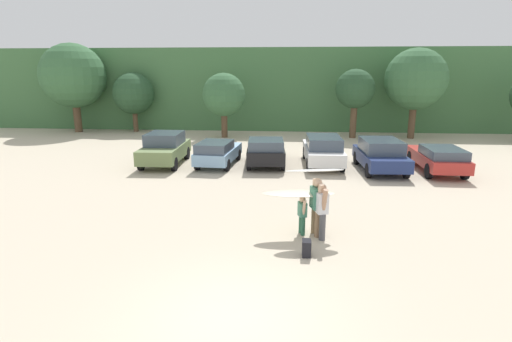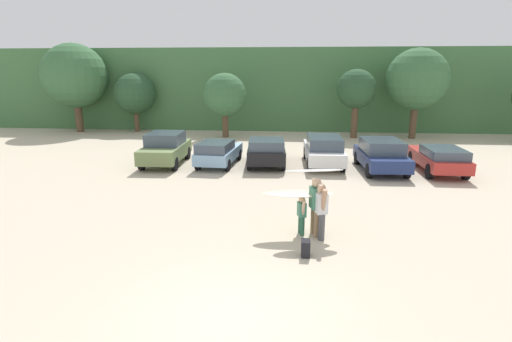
% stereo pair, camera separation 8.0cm
% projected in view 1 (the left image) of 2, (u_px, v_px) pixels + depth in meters
% --- Properties ---
extents(ground_plane, '(120.00, 120.00, 0.00)m').
position_uv_depth(ground_plane, '(232.00, 317.00, 8.23)').
color(ground_plane, beige).
extents(hillside_ridge, '(108.00, 12.00, 6.76)m').
position_uv_depth(hillside_ridge, '(279.00, 87.00, 38.49)').
color(hillside_ridge, '#427042').
rests_on(hillside_ridge, ground_plane).
extents(tree_left, '(5.12, 5.12, 7.10)m').
position_uv_depth(tree_left, '(73.00, 76.00, 32.15)').
color(tree_left, brown).
rests_on(tree_left, ground_plane).
extents(tree_right, '(3.33, 3.33, 4.79)m').
position_uv_depth(tree_right, '(133.00, 94.00, 32.65)').
color(tree_right, brown).
rests_on(tree_right, ground_plane).
extents(tree_far_left, '(3.19, 3.19, 4.78)m').
position_uv_depth(tree_far_left, '(224.00, 95.00, 29.74)').
color(tree_far_left, brown).
rests_on(tree_far_left, ground_plane).
extents(tree_center, '(2.86, 2.86, 5.06)m').
position_uv_depth(tree_center, '(355.00, 90.00, 29.40)').
color(tree_center, brown).
rests_on(tree_center, ground_plane).
extents(tree_center_right, '(4.43, 4.43, 6.54)m').
position_uv_depth(tree_center_right, '(416.00, 79.00, 28.99)').
color(tree_center_right, brown).
rests_on(tree_center_right, ground_plane).
extents(parked_car_olive_green, '(2.02, 4.30, 1.71)m').
position_uv_depth(parked_car_olive_green, '(165.00, 148.00, 21.47)').
color(parked_car_olive_green, '#6B7F4C').
rests_on(parked_car_olive_green, ground_plane).
extents(parked_car_sky_blue, '(2.06, 4.12, 1.37)m').
position_uv_depth(parked_car_sky_blue, '(218.00, 152.00, 21.21)').
color(parked_car_sky_blue, '#84ADD1').
rests_on(parked_car_sky_blue, ground_plane).
extents(parked_car_black, '(2.17, 4.13, 1.50)m').
position_uv_depth(parked_car_black, '(266.00, 151.00, 21.26)').
color(parked_car_black, black).
rests_on(parked_car_black, ground_plane).
extents(parked_car_white, '(1.98, 4.67, 1.60)m').
position_uv_depth(parked_car_white, '(323.00, 150.00, 21.24)').
color(parked_car_white, white).
rests_on(parked_car_white, ground_plane).
extents(parked_car_navy, '(2.14, 4.38, 1.59)m').
position_uv_depth(parked_car_navy, '(380.00, 154.00, 20.09)').
color(parked_car_navy, navy).
rests_on(parked_car_navy, ground_plane).
extents(parked_car_red, '(1.87, 4.58, 1.34)m').
position_uv_depth(parked_car_red, '(438.00, 158.00, 19.81)').
color(parked_car_red, '#B72D28').
rests_on(parked_car_red, ground_plane).
extents(person_adult, '(0.44, 0.76, 1.80)m').
position_uv_depth(person_adult, '(317.00, 203.00, 12.11)').
color(person_adult, '#8C6B4C').
rests_on(person_adult, ground_plane).
extents(person_child, '(0.30, 0.51, 1.21)m').
position_uv_depth(person_child, '(302.00, 213.00, 12.26)').
color(person_child, '#26593F').
rests_on(person_child, ground_plane).
extents(person_companion, '(0.41, 0.83, 1.70)m').
position_uv_depth(person_companion, '(321.00, 208.00, 11.89)').
color(person_companion, '#4C4C51').
rests_on(person_companion, ground_plane).
extents(surfboard_white, '(1.88, 0.85, 0.15)m').
position_uv_depth(surfboard_white, '(315.00, 170.00, 12.01)').
color(surfboard_white, white).
extents(surfboard_cream, '(2.28, 0.82, 0.12)m').
position_uv_depth(surfboard_cream, '(298.00, 193.00, 12.19)').
color(surfboard_cream, beige).
extents(backpack_dropped, '(0.24, 0.34, 0.45)m').
position_uv_depth(backpack_dropped, '(307.00, 248.00, 10.89)').
color(backpack_dropped, black).
rests_on(backpack_dropped, ground_plane).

